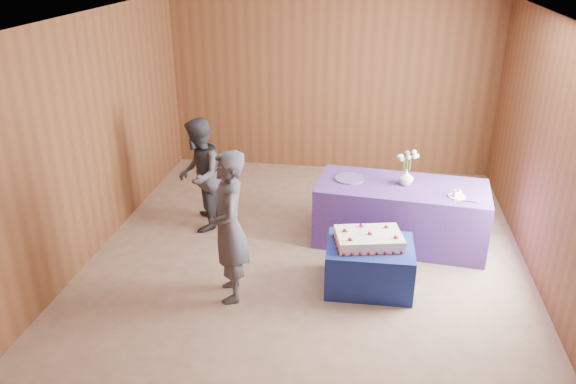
% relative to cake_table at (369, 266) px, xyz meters
% --- Properties ---
extents(ground, '(6.00, 6.00, 0.00)m').
position_rel_cake_table_xyz_m(ground, '(-0.71, 0.41, -0.25)').
color(ground, '#A1816F').
rests_on(ground, ground).
extents(room_shell, '(5.04, 6.04, 2.72)m').
position_rel_cake_table_xyz_m(room_shell, '(-0.71, 0.41, 1.55)').
color(room_shell, brown).
rests_on(room_shell, ground).
extents(cake_table, '(0.91, 0.72, 0.50)m').
position_rel_cake_table_xyz_m(cake_table, '(0.00, 0.00, 0.00)').
color(cake_table, '#1C2A9A').
rests_on(cake_table, ground).
extents(serving_table, '(2.08, 1.09, 0.75)m').
position_rel_cake_table_xyz_m(serving_table, '(0.35, 1.05, 0.12)').
color(serving_table, '#5E328C').
rests_on(serving_table, ground).
extents(sheet_cake, '(0.79, 0.62, 0.16)m').
position_rel_cake_table_xyz_m(sheet_cake, '(-0.02, 0.02, 0.31)').
color(sheet_cake, white).
rests_on(sheet_cake, cake_table).
extents(vase, '(0.19, 0.19, 0.19)m').
position_rel_cake_table_xyz_m(vase, '(0.38, 1.08, 0.59)').
color(vase, silver).
rests_on(vase, serving_table).
extents(flower_spray, '(0.26, 0.26, 0.20)m').
position_rel_cake_table_xyz_m(flower_spray, '(0.38, 1.08, 0.85)').
color(flower_spray, '#335D25').
rests_on(flower_spray, vase).
extents(platter, '(0.48, 0.48, 0.02)m').
position_rel_cake_table_xyz_m(platter, '(-0.29, 1.14, 0.51)').
color(platter, '#5E4C99').
rests_on(platter, serving_table).
extents(plate, '(0.21, 0.21, 0.01)m').
position_rel_cake_table_xyz_m(plate, '(0.94, 0.81, 0.51)').
color(plate, silver).
rests_on(plate, serving_table).
extents(cake_slice, '(0.09, 0.09, 0.09)m').
position_rel_cake_table_xyz_m(cake_slice, '(0.94, 0.81, 0.55)').
color(cake_slice, white).
rests_on(cake_slice, plate).
extents(knife, '(0.26, 0.04, 0.00)m').
position_rel_cake_table_xyz_m(knife, '(1.01, 0.69, 0.50)').
color(knife, silver).
rests_on(knife, serving_table).
extents(guest_left, '(0.54, 0.67, 1.59)m').
position_rel_cake_table_xyz_m(guest_left, '(-1.40, -0.38, 0.55)').
color(guest_left, '#3C3E48').
rests_on(guest_left, ground).
extents(guest_right, '(0.67, 0.79, 1.44)m').
position_rel_cake_table_xyz_m(guest_right, '(-2.15, 1.07, 0.47)').
color(guest_right, '#32323C').
rests_on(guest_right, ground).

